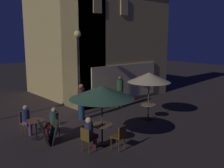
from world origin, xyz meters
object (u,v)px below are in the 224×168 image
Objects in this scene: menu_sandwich_board at (49,132)px; patron_standing_4 at (120,92)px; cafe_table_1 at (148,109)px; cafe_chair_1 at (120,135)px; patio_umbrella_0 at (102,92)px; patron_seated_2 at (27,118)px; patron_seated_1 at (53,120)px; patron_standing_3 at (81,102)px; patron_seated_0 at (90,132)px; cafe_table_2 at (36,125)px; cafe_table_0 at (102,130)px; cafe_chair_3 at (25,120)px; street_lamp_near_corner at (78,55)px; patio_umbrella_1 at (149,78)px; cafe_chair_0 at (87,137)px; cafe_chair_2 at (57,124)px.

patron_standing_4 is (5.41, 1.98, 0.43)m from menu_sandwich_board.
cafe_table_1 is 3.73m from cafe_chair_1.
patio_umbrella_0 is 3.53m from patron_seated_2.
patron_standing_3 is (2.07, 1.04, 0.20)m from patron_seated_1.
menu_sandwich_board is 0.76× the size of patron_seated_1.
patron_seated_0 is at bearing 13.59° from patron_seated_2.
patron_seated_2 is at bearing 99.23° from patron_seated_0.
patio_umbrella_0 reaches higher than cafe_table_2.
patron_standing_4 is at bearing -55.00° from cafe_chair_1.
cafe_table_0 is at bearing -31.95° from menu_sandwich_board.
street_lamp_near_corner is at bearing 95.04° from cafe_chair_3.
cafe_table_1 is at bearing -76.29° from cafe_chair_1.
patio_umbrella_1 is at bearing 156.49° from patron_standing_3.
patron_standing_3 is at bearing 49.09° from cafe_chair_0.
cafe_chair_3 is at bearing -169.70° from street_lamp_near_corner.
patron_standing_4 is (4.59, 3.44, 0.20)m from patron_seated_0.
patio_umbrella_1 is at bearing -170.84° from cafe_chair_2.
cafe_table_0 is 1.06× the size of cafe_table_2.
patio_umbrella_1 is (2.15, -2.69, -1.02)m from street_lamp_near_corner.
cafe_chair_2 is at bearing 170.29° from patron_standing_4.
cafe_chair_3 is 0.53× the size of patron_standing_3.
cafe_table_0 is at bearing 0.00° from patio_umbrella_0.
cafe_table_1 is at bearing -171.12° from patron_seated_1.
cafe_table_0 is at bearing 24.46° from patron_seated_2.
patio_umbrella_1 reaches higher than cafe_table_2.
patron_seated_0 is 3.51m from patron_standing_3.
patron_seated_1 reaches higher than cafe_table_2.
cafe_table_0 is 2.14m from patron_seated_1.
patio_umbrella_0 is at bearing 138.80° from patron_seated_1.
cafe_chair_0 is at bearing -120.19° from street_lamp_near_corner.
patron_seated_2 is (-1.63, 2.85, -1.30)m from patio_umbrella_0.
patron_standing_4 is (2.59, -0.22, -2.17)m from street_lamp_near_corner.
patio_umbrella_0 is at bearing -53.96° from cafe_table_2.
cafe_chair_0 is at bearing -167.02° from patio_umbrella_1.
menu_sandwich_board is 0.51× the size of patron_standing_4.
menu_sandwich_board is at bearing 61.51° from cafe_chair_2.
patron_standing_4 is at bearing 79.78° from cafe_table_1.
menu_sandwich_board is 5.78m from patron_standing_4.
patio_umbrella_0 is at bearing -166.83° from patron_standing_4.
cafe_table_0 is at bearing -53.96° from cafe_table_2.
cafe_table_2 is 0.72m from patron_seated_2.
cafe_table_2 is 0.79m from cafe_chair_2.
patron_seated_2 is at bearing 119.72° from cafe_table_0.
cafe_table_2 is 0.43× the size of patron_standing_3.
patron_seated_2 is (-5.15, 1.99, 0.13)m from cafe_table_1.
cafe_table_2 is 0.82× the size of cafe_chair_1.
cafe_table_0 is 0.44× the size of patron_standing_4.
cafe_chair_0 is at bearing -170.38° from patio_umbrella_0.
menu_sandwich_board is 0.81m from cafe_table_2.
patron_standing_4 reaches higher than cafe_chair_0.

